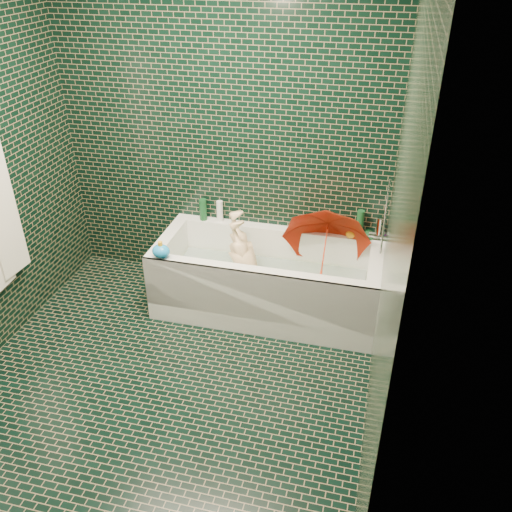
% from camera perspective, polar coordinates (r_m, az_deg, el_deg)
% --- Properties ---
extents(floor, '(2.80, 2.80, 0.00)m').
position_cam_1_polar(floor, '(3.73, -9.49, -13.34)').
color(floor, black).
rests_on(floor, ground).
extents(wall_back, '(2.80, 0.00, 2.80)m').
position_cam_1_polar(wall_back, '(4.21, -3.57, 12.47)').
color(wall_back, black).
rests_on(wall_back, floor).
extents(wall_right, '(0.00, 2.80, 2.80)m').
position_cam_1_polar(wall_right, '(2.75, 13.95, 1.02)').
color(wall_right, black).
rests_on(wall_right, floor).
extents(bathtub, '(1.70, 0.75, 0.55)m').
position_cam_1_polar(bathtub, '(4.22, 1.14, -3.17)').
color(bathtub, white).
rests_on(bathtub, floor).
extents(bath_mat, '(1.35, 0.47, 0.01)m').
position_cam_1_polar(bath_mat, '(4.27, 1.19, -3.66)').
color(bath_mat, green).
rests_on(bath_mat, bathtub).
extents(water, '(1.48, 0.53, 0.00)m').
position_cam_1_polar(water, '(4.19, 1.21, -2.04)').
color(water, silver).
rests_on(water, bathtub).
extents(faucet, '(0.18, 0.19, 0.55)m').
position_cam_1_polar(faucet, '(3.87, 13.10, 2.22)').
color(faucet, silver).
rests_on(faucet, wall_right).
extents(child, '(1.03, 0.56, 0.43)m').
position_cam_1_polar(child, '(4.22, -0.66, -1.60)').
color(child, beige).
rests_on(child, bathtub).
extents(umbrella, '(0.83, 0.88, 0.96)m').
position_cam_1_polar(umbrella, '(4.07, 7.22, 0.66)').
color(umbrella, red).
rests_on(umbrella, bathtub).
extents(soap_bottle_a, '(0.14, 0.14, 0.28)m').
position_cam_1_polar(soap_bottle_a, '(4.27, 12.77, 1.75)').
color(soap_bottle_a, white).
rests_on(soap_bottle_a, bathtub).
extents(soap_bottle_b, '(0.10, 0.10, 0.17)m').
position_cam_1_polar(soap_bottle_b, '(4.25, 12.74, 1.61)').
color(soap_bottle_b, '#511C69').
rests_on(soap_bottle_b, bathtub).
extents(soap_bottle_c, '(0.13, 0.13, 0.16)m').
position_cam_1_polar(soap_bottle_c, '(4.24, 11.66, 1.67)').
color(soap_bottle_c, '#144822').
rests_on(soap_bottle_c, bathtub).
extents(bottle_right_tall, '(0.07, 0.07, 0.24)m').
position_cam_1_polar(bottle_right_tall, '(4.19, 10.86, 3.24)').
color(bottle_right_tall, '#144822').
rests_on(bottle_right_tall, bathtub).
extents(bottle_right_pump, '(0.05, 0.05, 0.19)m').
position_cam_1_polar(bottle_right_pump, '(4.20, 12.86, 2.72)').
color(bottle_right_pump, silver).
rests_on(bottle_right_pump, bathtub).
extents(bottle_left_tall, '(0.07, 0.07, 0.18)m').
position_cam_1_polar(bottle_left_tall, '(4.44, -5.59, 4.89)').
color(bottle_left_tall, '#144822').
rests_on(bottle_left_tall, bathtub).
extents(bottle_left_short, '(0.07, 0.07, 0.17)m').
position_cam_1_polar(bottle_left_short, '(4.42, -3.83, 4.76)').
color(bottle_left_short, white).
rests_on(bottle_left_short, bathtub).
extents(rubber_duck, '(0.10, 0.07, 0.08)m').
position_cam_1_polar(rubber_duck, '(4.23, 10.03, 2.32)').
color(rubber_duck, '#F1A518').
rests_on(rubber_duck, bathtub).
extents(bath_toy, '(0.15, 0.13, 0.13)m').
position_cam_1_polar(bath_toy, '(3.96, -9.97, 0.52)').
color(bath_toy, '#1885DC').
rests_on(bath_toy, bathtub).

